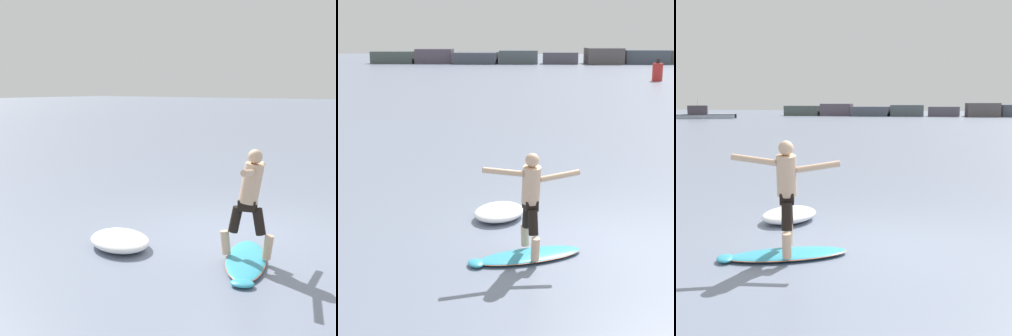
% 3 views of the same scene
% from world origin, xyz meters
% --- Properties ---
extents(ground_plane, '(200.00, 200.00, 0.00)m').
position_xyz_m(ground_plane, '(0.00, 0.00, 0.00)').
color(ground_plane, slate).
extents(surfboard, '(1.92, 1.25, 0.23)m').
position_xyz_m(surfboard, '(-1.26, -0.87, 0.05)').
color(surfboard, '#37A3C0').
rests_on(surfboard, ground).
extents(surfer, '(1.49, 0.81, 1.62)m').
position_xyz_m(surfer, '(-1.22, -0.90, 1.04)').
color(surfer, '#D1AB89').
rests_on(surfer, surfboard).
extents(wave_foam_at_tail, '(1.27, 1.43, 0.26)m').
position_xyz_m(wave_foam_at_tail, '(-1.85, 1.11, 0.13)').
color(wave_foam_at_tail, white).
rests_on(wave_foam_at_tail, ground).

